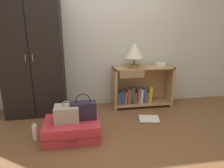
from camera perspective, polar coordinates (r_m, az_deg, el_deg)
The scene contains 11 objects.
ground_plane at distance 2.53m, azimuth 0.55°, elevation -17.88°, with size 9.00×9.00×0.00m, color brown.
back_wall at distance 3.57m, azimuth -3.53°, elevation 14.60°, with size 6.40×0.10×2.60m, color beige.
wardrobe at distance 3.36m, azimuth -21.37°, elevation 7.46°, with size 0.91×0.47×1.91m.
bookshelf at distance 3.64m, azimuth 7.88°, elevation -1.00°, with size 1.04×0.36×0.71m.
table_lamp at distance 3.42m, azimuth 6.33°, elevation 9.08°, with size 0.31×0.31×0.41m.
bowl at distance 3.65m, azimuth 13.47°, elevation 5.31°, with size 0.18×0.18×0.06m, color silver.
suitcase_large at distance 2.75m, azimuth -11.14°, elevation -12.25°, with size 0.71×0.53×0.24m.
train_case at distance 2.65m, azimuth -12.57°, elevation -8.08°, with size 0.30×0.23×0.28m.
handbag at distance 2.67m, azimuth -8.01°, elevation -7.26°, with size 0.33×0.15×0.35m.
bottle at distance 2.83m, azimuth -20.81°, elevation -12.50°, with size 0.06×0.06×0.22m.
open_book_on_floor at distance 3.24m, azimuth 10.32°, elevation -9.62°, with size 0.36×0.31×0.02m.
Camera 1 is at (-0.35, -2.05, 1.44)m, focal length 32.61 mm.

